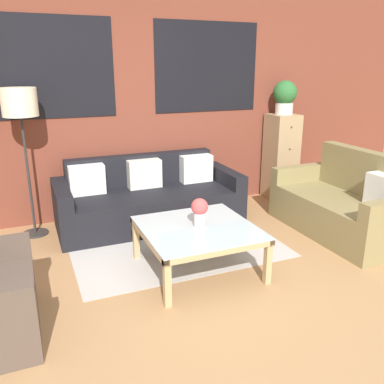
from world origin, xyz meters
name	(u,v)px	position (x,y,z in m)	size (l,w,h in m)	color
ground_plane	(222,305)	(0.00, 0.00, 0.00)	(16.00, 16.00, 0.00)	#AD7F51
wall_back_brick	(135,101)	(0.00, 2.44, 1.41)	(8.40, 0.09, 2.80)	brown
rug	(176,245)	(0.05, 1.21, 0.00)	(2.14, 1.48, 0.00)	#BCB7B2
couch_dark	(149,200)	(-0.01, 1.95, 0.28)	(2.15, 0.88, 0.78)	black
settee_vintage	(344,206)	(1.93, 0.80, 0.31)	(0.80, 1.59, 0.92)	olive
coffee_table	(198,233)	(0.05, 0.62, 0.37)	(0.99, 0.99, 0.43)	silver
floor_lamp	(20,110)	(-1.31, 2.10, 1.39)	(0.36, 0.36, 1.61)	#2D2D2D
drawer_cabinet	(281,157)	(2.00, 2.17, 0.59)	(0.38, 0.40, 1.19)	tan
potted_plant	(285,96)	(2.00, 2.17, 1.43)	(0.32, 0.32, 0.45)	silver
flower_vase	(200,210)	(0.07, 0.63, 0.58)	(0.15, 0.15, 0.26)	silver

